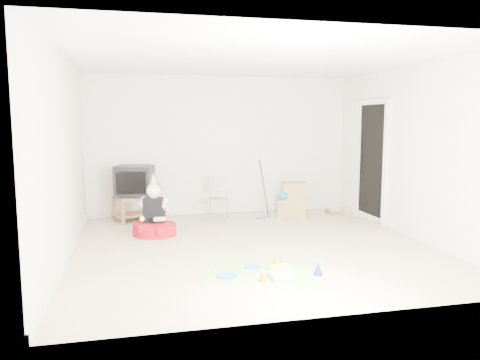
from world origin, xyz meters
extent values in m
plane|color=#C8AE90|center=(0.00, 0.00, 0.00)|extent=(5.00, 5.00, 0.00)
cube|color=black|center=(2.48, 1.20, 1.02)|extent=(0.02, 0.90, 2.05)
cube|color=#956643|center=(-1.62, 2.11, 0.42)|extent=(0.82, 0.70, 0.03)
cube|color=#956643|center=(-1.62, 2.11, 0.12)|extent=(0.82, 0.70, 0.03)
cube|color=#956643|center=(-1.84, 1.81, 0.22)|extent=(0.07, 0.07, 0.44)
cube|color=#956643|center=(-1.25, 2.08, 0.22)|extent=(0.07, 0.07, 0.44)
cube|color=#956643|center=(-2.00, 2.15, 0.22)|extent=(0.07, 0.07, 0.44)
cube|color=#956643|center=(-1.41, 2.42, 0.22)|extent=(0.07, 0.07, 0.44)
cube|color=black|center=(-1.62, 2.11, 0.71)|extent=(0.73, 0.65, 0.54)
cube|color=#9D9CA2|center=(-0.20, 1.78, 0.38)|extent=(0.45, 0.44, 0.03)
cylinder|color=#9D9CA2|center=(-0.35, 1.83, 0.40)|extent=(0.02, 0.02, 0.79)
cylinder|color=#9D9CA2|center=(-0.05, 1.72, 0.40)|extent=(0.02, 0.02, 0.79)
cube|color=#A47F4F|center=(1.19, 1.81, 0.16)|extent=(0.59, 0.51, 0.33)
cube|color=#A47F4F|center=(1.25, 1.83, 0.48)|extent=(0.51, 0.44, 0.31)
ellipsoid|color=#0B7883|center=(1.03, 1.74, 0.42)|extent=(0.22, 0.15, 0.17)
cube|color=blue|center=(0.65, 1.73, 0.01)|extent=(0.28, 0.16, 0.03)
cylinder|color=black|center=(0.65, 1.73, 0.54)|extent=(0.12, 0.35, 1.03)
cube|color=#246C48|center=(2.09, 1.97, 0.02)|extent=(0.27, 0.32, 0.03)
cube|color=#AD4F25|center=(2.09, 1.97, 0.05)|extent=(0.23, 0.29, 0.03)
cube|color=beige|center=(2.09, 1.97, 0.08)|extent=(0.20, 0.27, 0.03)
cylinder|color=#A60F18|center=(-1.34, 0.93, 0.09)|extent=(0.87, 0.87, 0.18)
cube|color=black|center=(-1.34, 0.93, 0.39)|extent=(0.35, 0.27, 0.41)
sphere|color=beige|center=(-1.34, 0.93, 0.70)|extent=(0.28, 0.28, 0.22)
cone|color=silver|center=(-1.34, 0.93, 0.89)|extent=(0.11, 0.11, 0.16)
cube|color=#DD2E6B|center=(-0.14, -1.15, 0.00)|extent=(1.57, 1.35, 0.01)
cube|color=silver|center=(-0.04, -1.43, 0.04)|extent=(0.28, 0.23, 0.07)
cube|color=#3CAA59|center=(-0.04, -1.43, 0.01)|extent=(0.28, 0.23, 0.01)
cylinder|color=beige|center=(-0.13, -1.48, 0.11)|extent=(0.01, 0.01, 0.07)
cylinder|color=beige|center=(-0.09, -1.48, 0.11)|extent=(0.01, 0.01, 0.07)
cylinder|color=beige|center=(-0.05, -1.47, 0.11)|extent=(0.01, 0.01, 0.07)
cylinder|color=beige|center=(-0.01, -1.47, 0.11)|extent=(0.01, 0.01, 0.07)
cylinder|color=beige|center=(0.02, -1.47, 0.11)|extent=(0.01, 0.01, 0.07)
cylinder|color=beige|center=(0.06, -1.47, 0.11)|extent=(0.01, 0.01, 0.07)
cylinder|color=beige|center=(-0.13, -1.39, 0.11)|extent=(0.01, 0.01, 0.07)
cylinder|color=beige|center=(-0.09, -1.39, 0.11)|extent=(0.01, 0.01, 0.07)
cylinder|color=beige|center=(-0.06, -1.39, 0.11)|extent=(0.01, 0.01, 0.07)
cylinder|color=beige|center=(-0.02, -1.39, 0.11)|extent=(0.01, 0.01, 0.07)
cylinder|color=beige|center=(0.02, -1.38, 0.11)|extent=(0.01, 0.01, 0.07)
cylinder|color=blue|center=(-0.25, -0.97, 0.01)|extent=(0.27, 0.27, 0.01)
cylinder|color=blue|center=(-0.63, -1.23, 0.01)|extent=(0.32, 0.32, 0.01)
cylinder|color=orange|center=(0.06, -0.99, 0.05)|extent=(0.10, 0.10, 0.09)
cylinder|color=orange|center=(-0.26, -1.49, 0.05)|extent=(0.10, 0.10, 0.09)
cone|color=#1B25C1|center=(0.41, -1.41, 0.08)|extent=(0.15, 0.15, 0.15)
camera|label=1|loc=(-1.62, -6.29, 1.78)|focal=35.00mm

